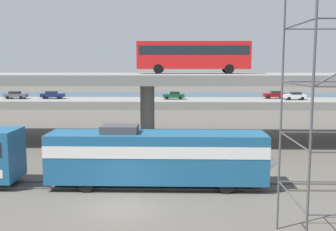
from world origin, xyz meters
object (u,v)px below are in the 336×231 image
Objects in this scene: transit_bus_on_overpass at (194,54)px; parked_car_4 at (16,95)px; parked_car_0 at (174,95)px; parked_car_3 at (275,95)px; train_locomotive at (168,155)px; parked_car_2 at (295,96)px; parked_car_1 at (52,95)px.

parked_car_4 is (-33.61, 34.08, -7.03)m from transit_bus_on_overpass.
parked_car_0 and parked_car_3 have the same top height.
transit_bus_on_overpass reaches higher than parked_car_3.
parked_car_2 is at bearing 65.60° from train_locomotive.
parked_car_3 is 1.01× the size of parked_car_4.
train_locomotive is at bearing -97.63° from transit_bus_on_overpass.
parked_car_0 is 0.96× the size of parked_car_3.
train_locomotive is at bearing -58.65° from parked_car_4.
transit_bus_on_overpass is at bearing 94.17° from parked_car_0.
parked_car_3 is at bearing 2.30° from parked_car_1.
train_locomotive reaches higher than parked_car_0.
parked_car_1 and parked_car_3 have the same top height.
parked_car_3 is at bearing -45.12° from parked_car_2.
parked_car_0 is at bearing 94.17° from transit_bus_on_overpass.
train_locomotive is 51.37m from parked_car_0.
transit_bus_on_overpass is 48.38m from parked_car_4.
parked_car_0 is at bearing -1.24° from parked_car_1.
train_locomotive is at bearing -65.01° from parked_car_1.
parked_car_3 is 51.23m from parked_car_4.
transit_bus_on_overpass reaches higher than train_locomotive.
parked_car_1 is at bearing 114.99° from train_locomotive.
parked_car_4 is at bearing -0.01° from parked_car_0.
parked_car_1 is 1.04× the size of parked_car_3.
parked_car_2 is at bearing -1.58° from parked_car_1.
parked_car_1 is 7.13m from parked_car_4.
transit_bus_on_overpass is 34.88m from parked_car_0.
parked_car_0 is at bearing 90.19° from train_locomotive.
transit_bus_on_overpass reaches higher than parked_car_1.
train_locomotive is 60.15m from parked_car_4.
parked_car_2 and parked_car_3 have the same top height.
parked_car_3 is (-3.05, 3.07, 0.00)m from parked_car_2.
transit_bus_on_overpass reaches higher than parked_car_4.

